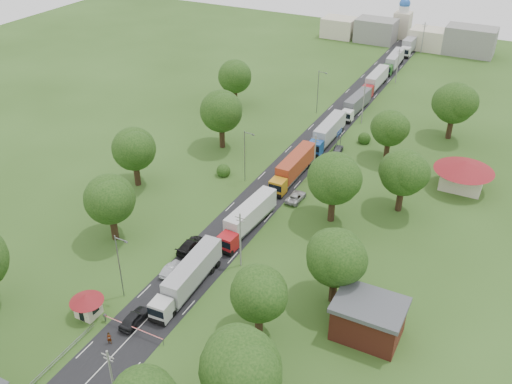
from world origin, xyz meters
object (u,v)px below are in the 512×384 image
Objects in this scene: car_lane_front at (134,318)px; car_lane_mid at (172,269)px; guard_booth at (87,302)px; info_sign at (339,135)px; pedestrian_near at (109,338)px; truck_0 at (189,277)px; boom_barrier at (125,324)px.

car_lane_mid is (-1.38, 10.50, -0.10)m from car_lane_front.
guard_booth is 61.27m from info_sign.
guard_booth is 6.42m from pedestrian_near.
truck_0 is (8.90, 10.20, 0.06)m from guard_booth.
truck_0 reaches higher than pedestrian_near.
car_lane_front is 10.59m from car_lane_mid.
info_sign is 58.87m from car_lane_front.
guard_booth reaches higher than pedestrian_near.
pedestrian_near reaches higher than car_lane_mid.
boom_barrier is 0.61× the size of truck_0.
car_lane_front is (-6.20, -58.50, -2.19)m from info_sign.
info_sign is 0.86× the size of car_lane_front.
car_lane_mid is (-1.02, 12.00, -0.18)m from boom_barrier.
info_sign is at bearing 78.32° from guard_booth.
pedestrian_near reaches higher than boom_barrier.
truck_0 is at bearing 48.88° from guard_booth.
truck_0 is 8.97× the size of pedestrian_near.
car_lane_mid is (-4.08, 1.80, -1.51)m from truck_0.
boom_barrier is 60.39m from info_sign.
car_lane_mid is 2.56× the size of pedestrian_near.
pedestrian_near reaches higher than car_lane_front.
car_lane_front is 1.10× the size of car_lane_mid.
car_lane_mid is at bearing -83.49° from car_lane_front.
car_lane_front is at bearing 13.61° from guard_booth.
boom_barrier is 5.46× the size of pedestrian_near.
pedestrian_near is (0.83, -14.73, 0.13)m from car_lane_mid.
car_lane_mid is (-7.58, -48.00, -2.29)m from info_sign.
truck_0 is 4.71m from car_lane_mid.
car_lane_mid is at bearing 68.10° from guard_booth.
truck_0 is (-3.50, -49.80, -0.78)m from info_sign.
truck_0 is 3.18× the size of car_lane_front.
info_sign is at bearing 85.98° from truck_0.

